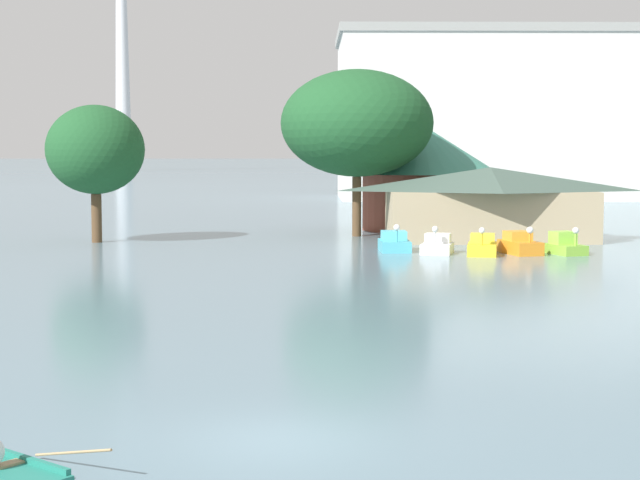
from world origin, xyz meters
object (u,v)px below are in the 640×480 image
Objects in this scene: pedal_boat_cyan at (394,243)px; green_roof_pavilion at (421,170)px; boathouse at (490,202)px; pedal_boat_yellow at (482,246)px; shoreline_tree_mid at (357,123)px; shoreline_tree_tall_left at (95,150)px; background_building_block at (485,116)px; pedal_boat_white at (437,245)px; pedal_boat_orange at (520,245)px; pedal_boat_lime at (565,245)px.

green_roof_pavilion is at bearing 167.36° from pedal_boat_cyan.
boathouse is at bearing 133.46° from pedal_boat_cyan.
shoreline_tree_mid is at bearing -142.08° from pedal_boat_yellow.
shoreline_tree_tall_left reaches higher than green_roof_pavilion.
pedal_boat_yellow is 0.09× the size of background_building_block.
shoreline_tree_tall_left is 71.12m from background_building_block.
green_roof_pavilion is (1.00, 17.54, 3.94)m from pedal_boat_white.
pedal_boat_cyan is at bearing -104.32° from pedal_boat_yellow.
pedal_boat_yellow is 9.18m from boathouse.
pedal_boat_cyan is 0.95× the size of pedal_boat_yellow.
pedal_boat_orange is at bearing -78.74° from green_roof_pavilion.
pedal_boat_white is at bearing -96.15° from pedal_boat_yellow.
shoreline_tree_mid is (-6.34, 12.54, 7.10)m from pedal_boat_yellow.
pedal_boat_cyan is 1.11× the size of pedal_boat_white.
green_roof_pavilion is 1.33× the size of shoreline_tree_tall_left.
shoreline_tree_mid is 60.18m from background_building_block.
boathouse is 1.25× the size of shoreline_tree_mid.
shoreline_tree_mid is (-8.30, 3.79, 5.11)m from boathouse.
pedal_boat_yellow is at bearing 63.50° from pedal_boat_cyan.
shoreline_tree_mid is 0.31× the size of background_building_block.
pedal_boat_white is at bearing -93.26° from green_roof_pavilion.
pedal_boat_cyan is 16.86m from green_roof_pavilion.
shoreline_tree_tall_left is (-21.49, -10.28, 1.39)m from green_roof_pavilion.
pedal_boat_yellow is 0.23× the size of boathouse.
shoreline_tree_tall_left is at bearing -98.20° from pedal_boat_yellow.
pedal_boat_white is 0.84× the size of pedal_boat_orange.
green_roof_pavilion reaches higher than pedal_boat_white.
pedal_boat_cyan is 9.51m from pedal_boat_lime.
green_roof_pavilion is at bearing 179.99° from pedal_boat_lime.
pedal_boat_cyan is 70.27m from background_building_block.
pedal_boat_orange is at bearing -112.77° from pedal_boat_lime.
pedal_boat_yellow is at bearing -92.23° from pedal_boat_orange.
background_building_block is (12.13, 69.76, 9.70)m from pedal_boat_yellow.
green_roof_pavilion is 23.86m from shoreline_tree_tall_left.
boathouse is (1.96, 8.74, 2.00)m from pedal_boat_yellow.
shoreline_tree_tall_left is (-20.49, 7.26, 5.33)m from pedal_boat_white.
green_roof_pavilion is 1.02× the size of shoreline_tree_mid.
shoreline_tree_mid is (-10.98, 12.29, 7.07)m from pedal_boat_lime.
pedal_boat_cyan reaches higher than pedal_boat_yellow.
pedal_boat_yellow is (2.39, -0.74, 0.02)m from pedal_boat_white.
pedal_boat_white is 0.24× the size of shoreline_tree_mid.
shoreline_tree_tall_left is (-27.51, 7.75, 5.28)m from pedal_boat_lime.
pedal_boat_white reaches higher than pedal_boat_orange.
green_roof_pavilion is 53.54m from background_building_block.
boathouse is (6.63, 6.53, 2.00)m from pedal_boat_cyan.
shoreline_tree_mid is (-1.67, 10.32, 7.11)m from pedal_boat_cyan.
pedal_boat_cyan is 12.64m from shoreline_tree_mid.
pedal_boat_yellow is 2.21m from pedal_boat_orange.
background_building_block is (18.47, 57.22, 2.60)m from shoreline_tree_mid.
shoreline_tree_mid reaches higher than pedal_boat_orange.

